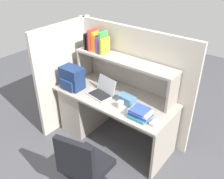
{
  "coord_description": "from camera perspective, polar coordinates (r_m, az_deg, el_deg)",
  "views": [
    {
      "loc": [
        1.64,
        -2.15,
        2.43
      ],
      "look_at": [
        0.0,
        -0.05,
        0.85
      ],
      "focal_mm": 39.46,
      "sensor_mm": 36.0,
      "label": 1
    }
  ],
  "objects": [
    {
      "name": "ground_plane",
      "position": [
        3.64,
        0.49,
        -11.29
      ],
      "size": [
        8.0,
        8.0,
        0.0
      ],
      "primitive_type": "plane",
      "color": "#4C4C51"
    },
    {
      "name": "desk",
      "position": [
        3.58,
        -4.43,
        -3.87
      ],
      "size": [
        1.6,
        0.7,
        0.73
      ],
      "color": "#AAA093",
      "rests_on": "ground_plane"
    },
    {
      "name": "cubicle_partition_rear",
      "position": [
        3.44,
        4.41,
        1.8
      ],
      "size": [
        1.84,
        0.05,
        1.55
      ],
      "primitive_type": "cube",
      "color": "#BCB5A8",
      "rests_on": "ground_plane"
    },
    {
      "name": "cubicle_partition_left",
      "position": [
        3.65,
        -10.58,
        3.16
      ],
      "size": [
        0.05,
        1.06,
        1.55
      ],
      "primitive_type": "cube",
      "color": "#BCB5A8",
      "rests_on": "ground_plane"
    },
    {
      "name": "overhead_hutch",
      "position": [
        3.17,
        2.8,
        5.44
      ],
      "size": [
        1.44,
        0.28,
        0.45
      ],
      "color": "gray",
      "rests_on": "desk"
    },
    {
      "name": "reference_books_on_shelf",
      "position": [
        3.35,
        -3.59,
        10.91
      ],
      "size": [
        0.33,
        0.19,
        0.29
      ],
      "color": "black",
      "rests_on": "overhead_hutch"
    },
    {
      "name": "laptop",
      "position": [
        3.2,
        -2.23,
        -0.41
      ],
      "size": [
        0.35,
        0.31,
        0.22
      ],
      "color": "#B7BABF",
      "rests_on": "desk"
    },
    {
      "name": "backpack",
      "position": [
        3.35,
        -9.29,
        2.59
      ],
      "size": [
        0.3,
        0.23,
        0.3
      ],
      "color": "navy",
      "rests_on": "desk"
    },
    {
      "name": "computer_mouse",
      "position": [
        2.74,
        9.65,
        -7.68
      ],
      "size": [
        0.08,
        0.11,
        0.03
      ],
      "primitive_type": "cube",
      "rotation": [
        0.0,
        0.0,
        -0.16
      ],
      "color": "silver",
      "rests_on": "desk"
    },
    {
      "name": "paper_cup",
      "position": [
        2.95,
        1.96,
        -3.51
      ],
      "size": [
        0.08,
        0.08,
        0.09
      ],
      "primitive_type": "cylinder",
      "color": "white",
      "rests_on": "desk"
    },
    {
      "name": "tissue_box",
      "position": [
        3.04,
        3.36,
        -2.29
      ],
      "size": [
        0.23,
        0.14,
        0.1
      ],
      "primitive_type": "cube",
      "rotation": [
        0.0,
        0.0,
        -0.11
      ],
      "color": "teal",
      "rests_on": "desk"
    },
    {
      "name": "desk_book_stack",
      "position": [
        2.8,
        6.53,
        -5.5
      ],
      "size": [
        0.25,
        0.2,
        0.11
      ],
      "color": "teal",
      "rests_on": "desk"
    },
    {
      "name": "office_chair",
      "position": [
        2.7,
        -6.4,
        -18.5
      ],
      "size": [
        0.52,
        0.53,
        0.93
      ],
      "rotation": [
        0.0,
        0.0,
        3.38
      ],
      "color": "black",
      "rests_on": "ground_plane"
    }
  ]
}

